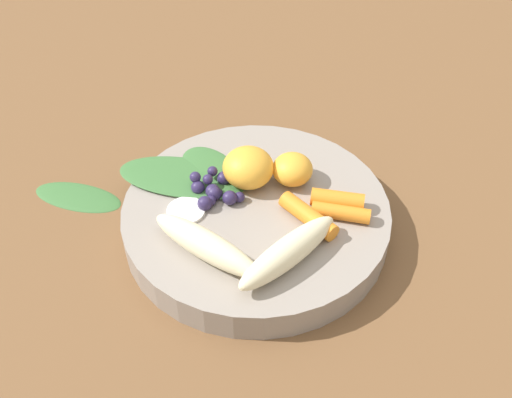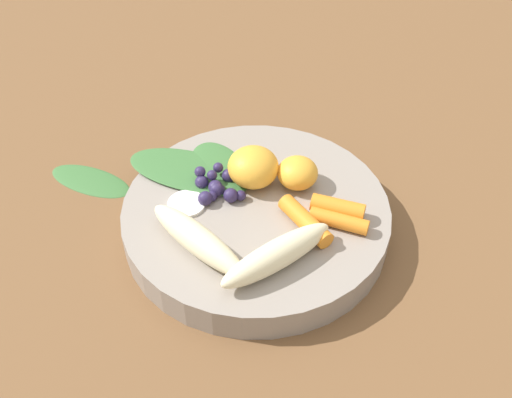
{
  "view_description": "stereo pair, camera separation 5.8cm",
  "coord_description": "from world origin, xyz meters",
  "px_view_note": "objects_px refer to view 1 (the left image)",
  "views": [
    {
      "loc": [
        -0.34,
        0.25,
        0.44
      ],
      "look_at": [
        0.0,
        0.0,
        0.04
      ],
      "focal_mm": 42.61,
      "sensor_mm": 36.0,
      "label": 1
    },
    {
      "loc": [
        -0.37,
        0.2,
        0.44
      ],
      "look_at": [
        0.0,
        0.0,
        0.04
      ],
      "focal_mm": 42.61,
      "sensor_mm": 36.0,
      "label": 2
    }
  ],
  "objects_px": {
    "banana_peeled_right": "(206,245)",
    "kale_leaf_stray": "(78,196)",
    "orange_segment_near": "(248,168)",
    "bowl": "(256,218)",
    "banana_peeled_left": "(288,252)"
  },
  "relations": [
    {
      "from": "bowl",
      "to": "banana_peeled_left",
      "type": "height_order",
      "value": "banana_peeled_left"
    },
    {
      "from": "bowl",
      "to": "kale_leaf_stray",
      "type": "bearing_deg",
      "value": 39.66
    },
    {
      "from": "orange_segment_near",
      "to": "kale_leaf_stray",
      "type": "bearing_deg",
      "value": 50.04
    },
    {
      "from": "orange_segment_near",
      "to": "bowl",
      "type": "bearing_deg",
      "value": 155.65
    },
    {
      "from": "banana_peeled_left",
      "to": "kale_leaf_stray",
      "type": "xyz_separation_m",
      "value": [
        0.22,
        0.1,
        -0.04
      ]
    },
    {
      "from": "bowl",
      "to": "kale_leaf_stray",
      "type": "distance_m",
      "value": 0.19
    },
    {
      "from": "banana_peeled_left",
      "to": "orange_segment_near",
      "type": "height_order",
      "value": "orange_segment_near"
    },
    {
      "from": "banana_peeled_right",
      "to": "kale_leaf_stray",
      "type": "bearing_deg",
      "value": 179.86
    },
    {
      "from": "bowl",
      "to": "banana_peeled_right",
      "type": "height_order",
      "value": "banana_peeled_right"
    },
    {
      "from": "bowl",
      "to": "banana_peeled_right",
      "type": "xyz_separation_m",
      "value": [
        -0.02,
        0.07,
        0.03
      ]
    },
    {
      "from": "banana_peeled_right",
      "to": "orange_segment_near",
      "type": "height_order",
      "value": "orange_segment_near"
    },
    {
      "from": "bowl",
      "to": "banana_peeled_left",
      "type": "bearing_deg",
      "value": 165.26
    },
    {
      "from": "orange_segment_near",
      "to": "banana_peeled_right",
      "type": "bearing_deg",
      "value": 122.8
    },
    {
      "from": "banana_peeled_left",
      "to": "kale_leaf_stray",
      "type": "relative_size",
      "value": 1.18
    },
    {
      "from": "bowl",
      "to": "kale_leaf_stray",
      "type": "height_order",
      "value": "bowl"
    }
  ]
}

